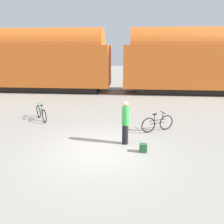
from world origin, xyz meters
name	(u,v)px	position (x,y,z in m)	size (l,w,h in m)	color
ground_plane	(98,150)	(0.00, 0.00, 0.00)	(80.00, 80.00, 0.00)	gray
freight_train	(117,59)	(0.00, 11.60, 2.88)	(56.30, 3.00, 5.48)	black
rail_near	(116,94)	(0.00, 10.88, 0.01)	(68.30, 0.07, 0.01)	#4C4238
rail_far	(117,90)	(0.00, 12.32, 0.01)	(68.30, 0.07, 0.01)	#4C4238
bicycle_green	(41,113)	(-3.67, 3.45, 0.38)	(1.14, 1.43, 0.91)	black
bicycle_black	(157,123)	(2.53, 2.23, 0.39)	(1.57, 0.83, 0.92)	black
person_in_green	(125,123)	(1.03, 0.68, 0.93)	(0.30, 0.30, 1.82)	black
backpack	(143,148)	(1.74, -0.03, 0.17)	(0.28, 0.20, 0.34)	#235633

